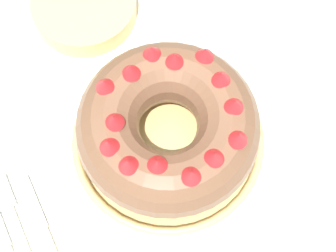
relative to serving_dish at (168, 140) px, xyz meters
name	(u,v)px	position (x,y,z in m)	size (l,w,h in m)	color
ground_plane	(165,226)	(-0.01, 0.01, -0.79)	(8.00, 8.00, 0.00)	#4C4742
dining_table	(163,159)	(-0.01, 0.01, -0.10)	(1.46, 1.01, 0.77)	silver
serving_dish	(168,140)	(0.00, 0.00, 0.00)	(0.28, 0.28, 0.03)	tan
bundt_cake	(168,126)	(0.00, 0.00, 0.06)	(0.25, 0.25, 0.11)	brown
fork	(16,224)	(-0.25, -0.01, -0.01)	(0.02, 0.18, 0.01)	white
serving_knife	(6,251)	(-0.27, -0.04, -0.01)	(0.02, 0.21, 0.01)	white
cake_knife	(42,230)	(-0.22, -0.04, -0.01)	(0.02, 0.15, 0.01)	white
side_bowl	(85,7)	(-0.02, 0.27, 0.00)	(0.17, 0.17, 0.04)	tan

